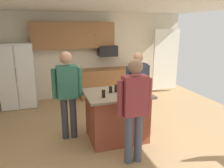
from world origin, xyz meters
name	(u,v)px	position (x,y,z in m)	size (l,w,h in m)	color
floor	(114,134)	(0.00, 0.00, 0.00)	(7.04, 7.04, 0.00)	tan
ceiling	(115,2)	(0.00, 0.00, 2.60)	(7.04, 7.04, 0.00)	white
back_wall	(86,55)	(0.00, 2.80, 1.30)	(6.40, 0.10, 2.60)	beige
french_door_window_panel	(166,60)	(2.60, 2.40, 1.10)	(0.90, 0.06, 2.00)	white
cabinet_run_upper	(74,35)	(-0.40, 2.60, 1.93)	(2.40, 0.38, 0.75)	#936038
cabinet_run_lower	(108,83)	(0.60, 2.48, 0.45)	(1.80, 0.63, 0.90)	#936038
refrigerator	(18,76)	(-2.00, 2.38, 0.88)	(0.89, 0.76, 1.76)	white
microwave_over_range	(107,51)	(0.60, 2.50, 1.45)	(0.56, 0.40, 0.32)	black
kitchen_island	(117,115)	(-0.01, -0.17, 0.49)	(1.22, 0.97, 0.96)	brown
person_guest_right	(68,90)	(-0.91, 0.13, 1.01)	(0.57, 0.23, 1.74)	#383842
person_host_foreground	(138,83)	(0.69, 0.41, 0.94)	(0.57, 0.22, 1.64)	tan
person_elder_center	(134,105)	(-0.01, -1.00, 1.00)	(0.57, 0.23, 1.72)	#4C5166
tumbler_amber	(111,90)	(-0.13, -0.14, 1.02)	(0.06, 0.06, 0.12)	black
glass_short_whisky	(116,88)	(-0.01, -0.13, 1.03)	(0.07, 0.07, 0.15)	black
glass_stout_tall	(104,94)	(-0.33, -0.38, 1.03)	(0.06, 0.06, 0.14)	black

